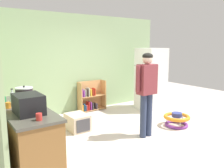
% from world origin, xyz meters
% --- Properties ---
extents(ground_plane, '(12.00, 12.00, 0.00)m').
position_xyz_m(ground_plane, '(0.00, 0.00, 0.00)').
color(ground_plane, beige).
rests_on(ground_plane, ground).
extents(back_wall, '(5.20, 0.06, 2.70)m').
position_xyz_m(back_wall, '(0.00, 2.33, 1.35)').
color(back_wall, '#98B785').
rests_on(back_wall, ground).
extents(kitchen_counter, '(0.65, 1.96, 0.90)m').
position_xyz_m(kitchen_counter, '(-2.20, 0.22, 0.45)').
color(kitchen_counter, brown).
rests_on(kitchen_counter, ground).
extents(refrigerator, '(0.73, 0.68, 1.78)m').
position_xyz_m(refrigerator, '(1.65, 1.25, 0.89)').
color(refrigerator, white).
rests_on(refrigerator, ground).
extents(bookshelf, '(0.80, 0.28, 0.85)m').
position_xyz_m(bookshelf, '(0.13, 2.14, 0.36)').
color(bookshelf, tan).
rests_on(bookshelf, ground).
extents(standing_person, '(0.57, 0.22, 1.72)m').
position_xyz_m(standing_person, '(0.11, -0.18, 1.04)').
color(standing_person, '#2E3956').
rests_on(standing_person, ground).
extents(baby_walker, '(0.60, 0.60, 0.32)m').
position_xyz_m(baby_walker, '(1.12, -0.15, 0.16)').
color(baby_walker, purple).
rests_on(baby_walker, ground).
extents(pet_carrier, '(0.42, 0.55, 0.36)m').
position_xyz_m(pet_carrier, '(-0.88, 0.95, 0.18)').
color(pet_carrier, beige).
rests_on(pet_carrier, ground).
extents(microwave, '(0.37, 0.48, 0.28)m').
position_xyz_m(microwave, '(-2.21, -0.19, 1.04)').
color(microwave, black).
rests_on(microwave, kitchen_counter).
extents(crock_pot, '(0.28, 0.28, 0.31)m').
position_xyz_m(crock_pot, '(-2.11, 0.43, 1.04)').
color(crock_pot, black).
rests_on(crock_pot, kitchen_counter).
extents(banana_bunch, '(0.15, 0.16, 0.04)m').
position_xyz_m(banana_bunch, '(-2.11, 0.80, 0.93)').
color(banana_bunch, yellow).
rests_on(banana_bunch, kitchen_counter).
extents(green_glass_bottle, '(0.07, 0.07, 0.25)m').
position_xyz_m(green_glass_bottle, '(-2.42, 0.58, 1.00)').
color(green_glass_bottle, '#33753D').
rests_on(green_glass_bottle, kitchen_counter).
extents(clear_bottle, '(0.07, 0.07, 0.25)m').
position_xyz_m(clear_bottle, '(-2.26, 0.60, 1.00)').
color(clear_bottle, silver).
rests_on(clear_bottle, kitchen_counter).
extents(green_cup, '(0.08, 0.08, 0.09)m').
position_xyz_m(green_cup, '(-2.37, 0.75, 0.95)').
color(green_cup, green).
rests_on(green_cup, kitchen_counter).
extents(red_cup, '(0.08, 0.08, 0.09)m').
position_xyz_m(red_cup, '(-2.19, -0.57, 0.95)').
color(red_cup, red).
rests_on(red_cup, kitchen_counter).
extents(orange_cup, '(0.08, 0.08, 0.09)m').
position_xyz_m(orange_cup, '(-2.39, 0.28, 0.95)').
color(orange_cup, orange).
rests_on(orange_cup, kitchen_counter).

